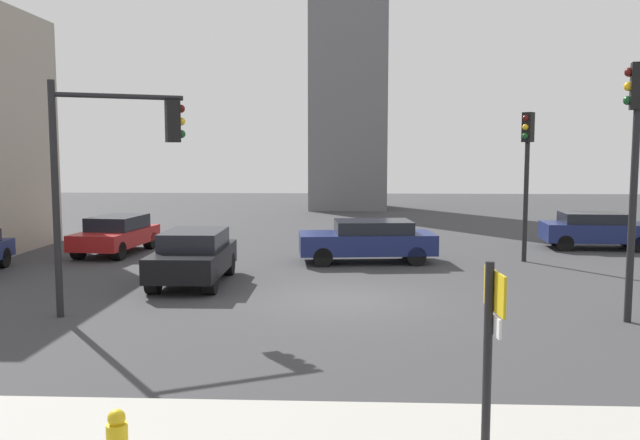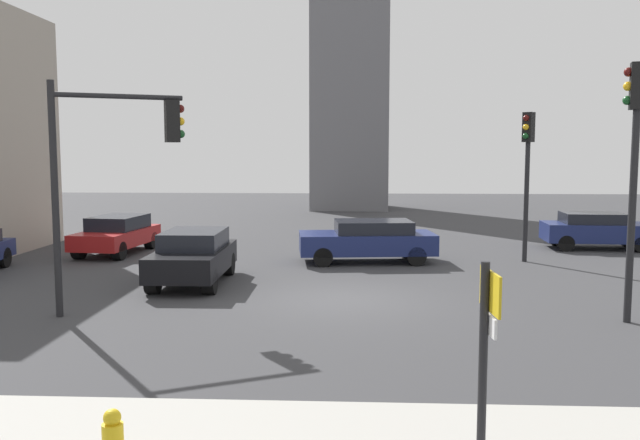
# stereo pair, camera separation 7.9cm
# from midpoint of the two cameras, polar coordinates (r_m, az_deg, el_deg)

# --- Properties ---
(ground_plane) EXTENTS (86.04, 86.04, 0.00)m
(ground_plane) POSITION_cam_midpoint_polar(r_m,az_deg,el_deg) (17.15, 1.98, -6.82)
(ground_plane) COLOR #38383A
(direction_sign) EXTENTS (0.15, 0.79, 2.42)m
(direction_sign) POSITION_cam_midpoint_polar(r_m,az_deg,el_deg) (7.77, 14.06, -10.18)
(direction_sign) COLOR black
(direction_sign) RESTS_ON ground_plane
(traffic_light_0) EXTENTS (2.75, 1.46, 5.35)m
(traffic_light_0) POSITION_cam_midpoint_polar(r_m,az_deg,el_deg) (16.18, -17.28, 5.55)
(traffic_light_0) COLOR black
(traffic_light_0) RESTS_ON ground_plane
(traffic_light_1) EXTENTS (0.49, 0.39, 5.67)m
(traffic_light_1) POSITION_cam_midpoint_polar(r_m,az_deg,el_deg) (16.00, 25.24, 5.86)
(traffic_light_1) COLOR black
(traffic_light_1) RESTS_ON ground_plane
(traffic_light_2) EXTENTS (0.46, 0.48, 5.08)m
(traffic_light_2) POSITION_cam_midpoint_polar(r_m,az_deg,el_deg) (23.67, 17.20, 5.09)
(traffic_light_2) COLOR black
(traffic_light_2) RESTS_ON ground_plane
(car_0) EXTENTS (4.75, 2.43, 1.43)m
(car_0) POSITION_cam_midpoint_polar(r_m,az_deg,el_deg) (22.77, 4.03, -1.71)
(car_0) COLOR navy
(car_0) RESTS_ON ground_plane
(car_2) EXTENTS (2.22, 4.24, 1.39)m
(car_2) POSITION_cam_midpoint_polar(r_m,az_deg,el_deg) (25.76, -17.13, -1.13)
(car_2) COLOR maroon
(car_2) RESTS_ON ground_plane
(car_3) EXTENTS (4.12, 2.07, 1.41)m
(car_3) POSITION_cam_midpoint_polar(r_m,az_deg,el_deg) (27.92, 22.44, -0.76)
(car_3) COLOR navy
(car_3) RESTS_ON ground_plane
(car_4) EXTENTS (1.88, 4.10, 1.51)m
(car_4) POSITION_cam_midpoint_polar(r_m,az_deg,el_deg) (19.39, -10.90, -3.04)
(car_4) COLOR black
(car_4) RESTS_ON ground_plane
(skyline_tower) EXTENTS (4.95, 4.95, 24.97)m
(skyline_tower) POSITION_cam_midpoint_polar(r_m,az_deg,el_deg) (45.00, 2.39, 17.06)
(skyline_tower) COLOR slate
(skyline_tower) RESTS_ON ground_plane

